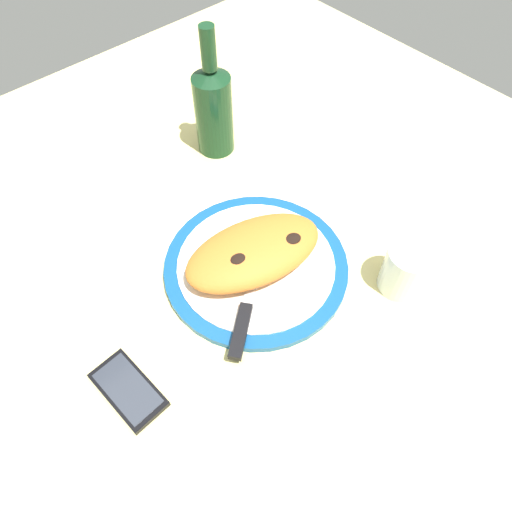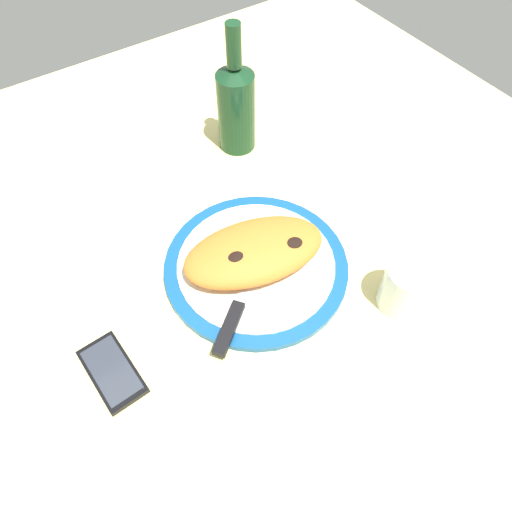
% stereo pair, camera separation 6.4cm
% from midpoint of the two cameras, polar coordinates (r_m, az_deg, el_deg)
% --- Properties ---
extents(ground_plane, '(1.50, 1.50, 0.03)m').
position_cam_midpoint_polar(ground_plane, '(0.82, -2.22, -2.21)').
color(ground_plane, '#E5D684').
extents(plate, '(0.31, 0.31, 0.02)m').
position_cam_midpoint_polar(plate, '(0.80, -2.27, -1.31)').
color(plate, navy).
rests_on(plate, ground_plane).
extents(calzone, '(0.26, 0.18, 0.05)m').
position_cam_midpoint_polar(calzone, '(0.78, -2.44, 0.50)').
color(calzone, orange).
rests_on(calzone, plate).
extents(fork, '(0.18, 0.05, 0.00)m').
position_cam_midpoint_polar(fork, '(0.83, -6.05, 1.63)').
color(fork, silver).
rests_on(fork, plate).
extents(knife, '(0.19, 0.15, 0.01)m').
position_cam_midpoint_polar(knife, '(0.74, -3.84, -7.05)').
color(knife, silver).
rests_on(knife, plate).
extents(smartphone, '(0.07, 0.12, 0.01)m').
position_cam_midpoint_polar(smartphone, '(0.74, -17.53, -15.14)').
color(smartphone, black).
rests_on(smartphone, ground_plane).
extents(water_glass, '(0.07, 0.07, 0.09)m').
position_cam_midpoint_polar(water_glass, '(0.79, 15.17, -1.93)').
color(water_glass, silver).
rests_on(water_glass, ground_plane).
extents(wine_bottle, '(0.07, 0.07, 0.26)m').
position_cam_midpoint_polar(wine_bottle, '(0.96, -7.11, 17.10)').
color(wine_bottle, '#14381E').
rests_on(wine_bottle, ground_plane).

